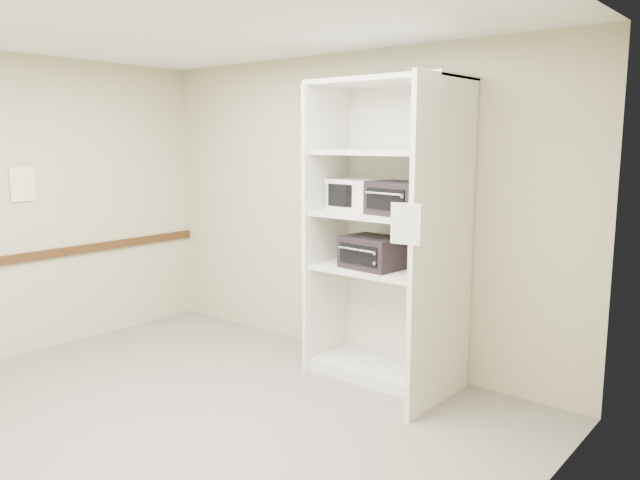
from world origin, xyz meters
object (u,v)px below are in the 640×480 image
Objects in this scene: shelving_unit at (391,243)px; microwave at (356,194)px; toaster_oven_lower at (373,252)px; toaster_oven_upper at (400,198)px.

shelving_unit reaches higher than microwave.
shelving_unit is 5.67× the size of microwave.
toaster_oven_lower is at bearing -19.27° from microwave.
microwave reaches higher than toaster_oven_lower.
toaster_oven_lower is (-0.24, -0.01, -0.45)m from toaster_oven_upper.
shelving_unit is 5.22× the size of toaster_oven_lower.
toaster_oven_upper is at bearing -22.67° from shelving_unit.
shelving_unit is at bearing 164.52° from toaster_oven_upper.
toaster_oven_lower is (0.25, -0.11, -0.45)m from microwave.
toaster_oven_upper is (0.10, -0.04, 0.37)m from shelving_unit.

